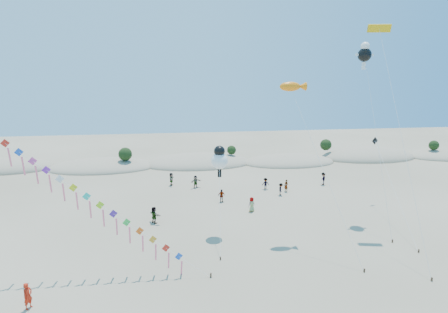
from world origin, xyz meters
TOP-DOWN VIEW (x-y plane):
  - dune_ridge at (1.06, 45.14)m, footprint 145.30×11.49m
  - kite_train at (-14.65, 10.99)m, footprint 24.59×5.63m
  - fish_kite at (7.08, 16.05)m, footprint 4.92×9.43m
  - cartoon_kite_low at (0.19, 16.63)m, footprint 1.61×6.76m
  - cartoon_kite_high at (16.14, 20.20)m, footprint 2.00×9.20m
  - parafoil_kite at (15.85, 17.03)m, footprint 2.24×12.61m
  - dark_kite at (19.20, 19.31)m, footprint 3.49×14.04m
  - flyer_foreground at (-14.22, 5.91)m, footprint 0.71×0.81m
  - beachgoers at (2.99, 27.64)m, footprint 24.32×15.10m

SIDE VIEW (x-z plane):
  - dune_ridge at x=1.06m, z-range -2.67..2.90m
  - beachgoers at x=2.99m, z-range -0.04..1.75m
  - flyer_foreground at x=-14.22m, z-range 0.00..1.86m
  - dark_kite at x=19.20m, z-range 1.28..9.26m
  - cartoon_kite_low at x=0.19m, z-range 3.08..11.85m
  - kite_train at x=-14.65m, z-range 0.24..17.58m
  - fish_kite at x=7.08m, z-range 6.88..21.66m
  - cartoon_kite_high at x=16.14m, z-range 8.17..26.92m
  - parafoil_kite at x=15.85m, z-range 9.25..29.43m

